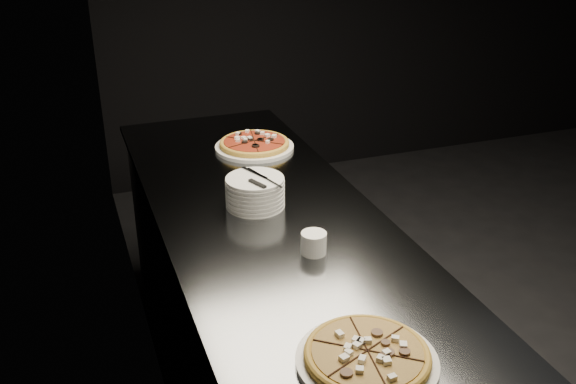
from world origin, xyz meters
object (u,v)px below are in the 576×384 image
object	(u,v)px
plate_stack	(255,192)
counter	(281,344)
cutlery	(258,179)
pizza_tomato	(254,144)
pizza_mushroom	(367,357)
ramekin	(314,242)

from	to	relation	value
plate_stack	counter	bearing A→B (deg)	-83.01
cutlery	pizza_tomato	bearing A→B (deg)	52.20
counter	cutlery	world-z (taller)	cutlery
counter	cutlery	bearing A→B (deg)	95.04
pizza_mushroom	plate_stack	size ratio (longest dim) A/B	1.91
pizza_tomato	pizza_mushroom	bearing A→B (deg)	-96.71
counter	plate_stack	world-z (taller)	plate_stack
pizza_mushroom	pizza_tomato	xyz separation A→B (m)	(0.17, 1.40, 0.00)
pizza_mushroom	pizza_tomato	size ratio (longest dim) A/B	1.02
ramekin	pizza_tomato	bearing A→B (deg)	84.20
counter	pizza_mushroom	xyz separation A→B (m)	(-0.03, -0.68, 0.48)
plate_stack	pizza_mushroom	bearing A→B (deg)	-90.34
counter	ramekin	size ratio (longest dim) A/B	31.30
plate_stack	ramekin	distance (m)	0.38
counter	ramekin	distance (m)	0.53
counter	cutlery	size ratio (longest dim) A/B	11.31
pizza_tomato	ramekin	xyz separation A→B (m)	(-0.09, -0.89, 0.02)
pizza_tomato	cutlery	size ratio (longest dim) A/B	1.76
cutlery	plate_stack	bearing A→B (deg)	95.55
plate_stack	cutlery	world-z (taller)	cutlery
pizza_tomato	cutlery	world-z (taller)	cutlery
counter	plate_stack	distance (m)	0.55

